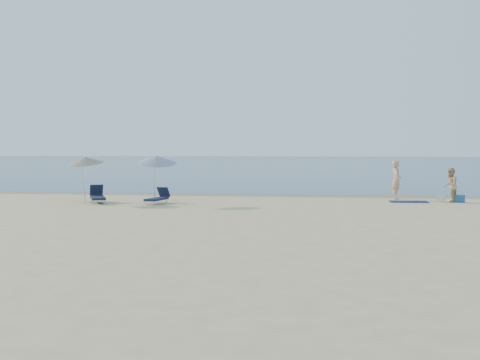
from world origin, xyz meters
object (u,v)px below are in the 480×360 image
at_px(person_right, 450,185).
at_px(blue_cooler, 459,199).
at_px(person_left, 396,180).
at_px(umbrella_near, 157,160).

relative_size(person_right, blue_cooler, 3.24).
distance_m(person_left, umbrella_near, 11.71).
height_order(blue_cooler, umbrella_near, umbrella_near).
height_order(person_left, blue_cooler, person_left).
xyz_separation_m(blue_cooler, umbrella_near, (-13.83, -2.32, 1.82)).
bearing_deg(blue_cooler, person_left, 165.96).
height_order(person_right, umbrella_near, umbrella_near).
xyz_separation_m(person_right, umbrella_near, (-13.41, -2.27, 1.19)).
height_order(person_left, umbrella_near, umbrella_near).
height_order(person_right, blue_cooler, person_right).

